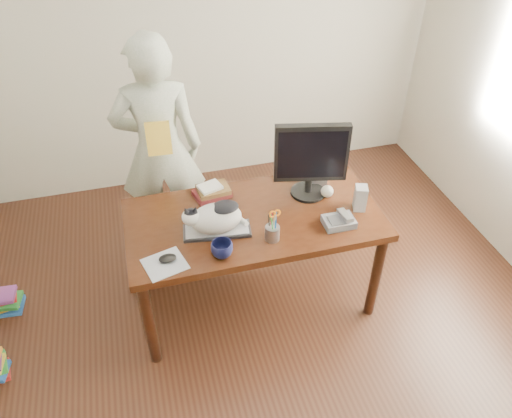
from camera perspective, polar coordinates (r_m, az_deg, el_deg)
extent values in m
plane|color=black|center=(3.31, 2.61, -17.49)|extent=(4.50, 4.50, 0.00)
plane|color=beige|center=(4.27, -6.34, 19.40)|extent=(4.00, 0.00, 4.00)
cube|color=black|center=(3.15, -0.24, -1.22)|extent=(1.60, 0.80, 0.05)
cylinder|color=black|center=(3.12, -12.09, -12.69)|extent=(0.07, 0.07, 0.70)
cylinder|color=black|center=(3.40, 13.54, -7.49)|extent=(0.07, 0.07, 0.70)
cylinder|color=black|center=(3.60, -13.16, -4.39)|extent=(0.07, 0.07, 0.70)
cylinder|color=black|center=(3.84, 9.17, -0.49)|extent=(0.07, 0.07, 0.70)
cube|color=black|center=(3.63, -1.69, -1.62)|extent=(1.45, 0.03, 0.50)
cube|color=black|center=(3.03, -4.47, -2.50)|extent=(0.42, 0.21, 0.02)
cube|color=#BCBCC1|center=(3.02, -4.48, -2.33)|extent=(0.39, 0.17, 0.00)
ellipsoid|color=silver|center=(2.96, -4.56, -1.08)|extent=(0.33, 0.23, 0.19)
ellipsoid|color=silver|center=(2.92, -7.40, -0.93)|extent=(0.13, 0.12, 0.10)
ellipsoid|color=black|center=(2.90, -7.46, -0.41)|extent=(0.09, 0.08, 0.04)
cone|color=black|center=(2.88, -7.99, -0.19)|extent=(0.06, 0.05, 0.06)
cone|color=black|center=(2.88, -6.99, -0.10)|extent=(0.06, 0.06, 0.06)
ellipsoid|color=black|center=(2.91, -3.58, 0.24)|extent=(0.18, 0.15, 0.04)
cylinder|color=silver|center=(3.05, -1.76, -1.21)|extent=(0.08, 0.13, 0.04)
cylinder|color=black|center=(3.34, 5.93, 1.94)|extent=(0.27, 0.27, 0.02)
cylinder|color=black|center=(3.30, 6.00, 2.79)|extent=(0.05, 0.05, 0.10)
cube|color=black|center=(3.14, 6.35, 6.38)|extent=(0.47, 0.15, 0.39)
cube|color=black|center=(3.12, 6.42, 6.11)|extent=(0.41, 0.10, 0.33)
cylinder|color=gray|center=(2.95, 1.87, -2.76)|extent=(0.10, 0.10, 0.10)
cylinder|color=black|center=(2.89, 1.52, -1.52)|extent=(0.02, 0.04, 0.14)
cylinder|color=#0C4FB3|center=(2.89, 2.26, -1.61)|extent=(0.02, 0.04, 0.14)
cylinder|color=#AC182A|center=(2.91, 1.77, -1.34)|extent=(0.01, 0.04, 0.14)
cylinder|color=#1B8B2E|center=(2.88, 1.85, -1.77)|extent=(0.02, 0.03, 0.14)
cylinder|color=#B6B6BB|center=(2.89, 2.09, -1.42)|extent=(0.02, 0.02, 0.11)
cylinder|color=#B6B6BB|center=(2.89, 2.23, -1.38)|extent=(0.01, 0.02, 0.11)
torus|color=orange|center=(2.85, 1.91, -0.59)|extent=(0.05, 0.02, 0.05)
torus|color=orange|center=(2.86, 2.43, -0.45)|extent=(0.05, 0.02, 0.05)
cube|color=#ABAFB7|center=(2.87, -10.38, -6.20)|extent=(0.27, 0.26, 0.01)
ellipsoid|color=black|center=(2.87, -10.08, -5.57)|extent=(0.12, 0.09, 0.04)
imported|color=black|center=(2.85, -3.92, -4.60)|extent=(0.16, 0.16, 0.10)
cube|color=#5D5E62|center=(3.10, 9.44, -1.45)|extent=(0.19, 0.14, 0.05)
cube|color=#434346|center=(3.07, 9.02, -1.29)|extent=(0.07, 0.10, 0.01)
cube|color=#B6B6BB|center=(3.10, 10.15, -0.70)|extent=(0.05, 0.16, 0.06)
cube|color=gray|center=(3.22, 11.84, 1.25)|extent=(0.10, 0.10, 0.17)
sphere|color=silver|center=(3.31, 8.13, 2.02)|extent=(0.08, 0.08, 0.08)
cube|color=#491316|center=(3.31, -5.07, 1.77)|extent=(0.26, 0.21, 0.04)
cube|color=brown|center=(3.29, -4.90, 2.23)|extent=(0.22, 0.17, 0.03)
cube|color=white|center=(3.27, -5.29, 2.53)|extent=(0.17, 0.15, 0.02)
cube|color=#5D5E62|center=(3.48, 6.75, 3.98)|extent=(0.20, 0.24, 0.06)
cube|color=#434346|center=(3.44, 6.81, 4.11)|extent=(0.13, 0.13, 0.01)
imported|color=silver|center=(3.64, -11.00, 6.61)|extent=(0.65, 0.45, 1.71)
cube|color=gold|center=(3.39, -11.07, 7.92)|extent=(0.17, 0.11, 0.23)
cube|color=#1A4C9C|center=(3.99, -26.71, -9.97)|extent=(0.25, 0.19, 0.03)
cube|color=orange|center=(3.97, -26.94, -9.61)|extent=(0.22, 0.19, 0.03)
cube|color=#2A8C33|center=(3.94, -26.83, -9.40)|extent=(0.24, 0.19, 0.03)
cube|color=#A41917|center=(3.93, -27.08, -8.98)|extent=(0.21, 0.16, 0.03)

